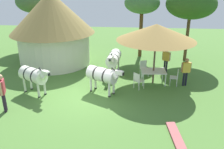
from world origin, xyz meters
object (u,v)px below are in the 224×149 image
at_px(patio_dining_table, 153,72).
at_px(acacia_tree_right_background, 142,4).
at_px(guest_behind_table, 166,58).
at_px(patio_chair_near_hut, 138,80).
at_px(zebra_toward_hut, 114,58).
at_px(thatched_hut, 53,26).
at_px(patio_chair_west_end, 176,76).
at_px(patio_chair_near_lawn, 144,67).
at_px(shade_umbrella, 156,32).
at_px(acacia_tree_far_lawn, 191,4).
at_px(zebra_by_umbrella, 34,76).
at_px(guest_beside_umbrella, 186,69).
at_px(zebra_nearest_camera, 103,75).
at_px(acacia_tree_behind_hut, 35,2).
at_px(standing_watcher, 2,90).

xyz_separation_m(patio_dining_table, acacia_tree_right_background, (-0.65, 4.90, 3.15)).
bearing_deg(guest_behind_table, patio_chair_near_hut, 89.07).
height_order(guest_behind_table, zebra_toward_hut, guest_behind_table).
bearing_deg(thatched_hut, patio_chair_west_end, -21.58).
relative_size(patio_chair_near_lawn, patio_chair_west_end, 1.00).
height_order(guest_behind_table, acacia_tree_right_background, acacia_tree_right_background).
height_order(shade_umbrella, acacia_tree_far_lawn, acacia_tree_far_lawn).
xyz_separation_m(zebra_by_umbrella, acacia_tree_far_lawn, (8.57, 6.05, 2.88)).
height_order(patio_chair_near_hut, guest_beside_umbrella, guest_beside_umbrella).
height_order(guest_behind_table, zebra_nearest_camera, guest_behind_table).
bearing_deg(shade_umbrella, patio_chair_near_hut, -135.54).
bearing_deg(acacia_tree_far_lawn, acacia_tree_behind_hut, 168.38).
bearing_deg(zebra_toward_hut, patio_chair_west_end, 162.55).
distance_m(thatched_hut, patio_chair_west_end, 8.47).
bearing_deg(thatched_hut, zebra_nearest_camera, -48.46).
relative_size(thatched_hut, acacia_tree_behind_hut, 1.19).
bearing_deg(zebra_by_umbrella, zebra_nearest_camera, 125.95).
height_order(patio_chair_near_lawn, patio_chair_near_hut, same).
relative_size(shade_umbrella, acacia_tree_right_background, 0.91).
xyz_separation_m(patio_chair_near_lawn, guest_behind_table, (1.36, 0.62, 0.41)).
bearing_deg(acacia_tree_behind_hut, guest_beside_umbrella, -32.33).
bearing_deg(guest_beside_umbrella, patio_dining_table, 161.61).
bearing_deg(patio_dining_table, zebra_nearest_camera, -150.69).
bearing_deg(guest_beside_umbrella, patio_chair_west_end, 167.30).
xyz_separation_m(zebra_nearest_camera, acacia_tree_right_background, (1.99, 6.38, 2.83)).
bearing_deg(shade_umbrella, guest_beside_umbrella, -6.70).
bearing_deg(patio_chair_near_hut, acacia_tree_right_background, 133.41).
distance_m(patio_chair_west_end, acacia_tree_right_background, 6.33).
bearing_deg(patio_chair_near_lawn, standing_watcher, 13.70).
bearing_deg(acacia_tree_right_background, guest_behind_table, -64.39).
bearing_deg(acacia_tree_behind_hut, patio_dining_table, -36.14).
bearing_deg(thatched_hut, standing_watcher, -92.25).
distance_m(patio_chair_west_end, guest_behind_table, 1.98).
distance_m(zebra_nearest_camera, zebra_by_umbrella, 3.43).
height_order(patio_chair_west_end, acacia_tree_right_background, acacia_tree_right_background).
distance_m(patio_chair_near_lawn, guest_behind_table, 1.55).
bearing_deg(zebra_by_umbrella, thatched_hut, -145.41).
distance_m(patio_chair_west_end, acacia_tree_behind_hut, 12.62).
bearing_deg(zebra_toward_hut, acacia_tree_right_background, -109.69).
bearing_deg(guest_beside_umbrella, acacia_tree_far_lawn, 67.64).
relative_size(guest_beside_umbrella, acacia_tree_behind_hut, 0.34).
relative_size(guest_beside_umbrella, standing_watcher, 0.89).
distance_m(thatched_hut, standing_watcher, 6.69).
bearing_deg(standing_watcher, shade_umbrella, 98.07).
xyz_separation_m(standing_watcher, zebra_toward_hut, (4.40, 4.93, -0.10)).
xyz_separation_m(shade_umbrella, patio_chair_near_hut, (-0.86, -0.84, -2.36)).
bearing_deg(thatched_hut, patio_chair_near_hut, -33.29).
relative_size(shade_umbrella, acacia_tree_behind_hut, 0.90).
relative_size(patio_chair_near_hut, acacia_tree_right_background, 0.20).
distance_m(guest_behind_table, zebra_by_umbrella, 7.80).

